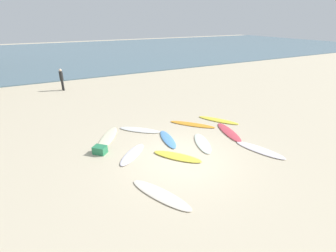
% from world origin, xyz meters
% --- Properties ---
extents(ground_plane, '(120.00, 120.00, 0.00)m').
position_xyz_m(ground_plane, '(0.00, 0.00, 0.00)').
color(ground_plane, beige).
extents(ocean_water, '(120.00, 40.00, 0.08)m').
position_xyz_m(ocean_water, '(0.00, 36.80, 0.04)').
color(ocean_water, slate).
rests_on(ocean_water, ground_plane).
extents(surfboard_0, '(1.74, 2.00, 0.09)m').
position_xyz_m(surfboard_0, '(-0.08, 0.21, 0.04)').
color(surfboard_0, yellow).
rests_on(surfboard_0, ground_plane).
extents(surfboard_1, '(1.86, 2.48, 0.08)m').
position_xyz_m(surfboard_1, '(-2.14, 3.27, 0.04)').
color(surfboard_1, '#EDE9BF').
rests_on(surfboard_1, ground_plane).
extents(surfboard_2, '(1.23, 2.32, 0.07)m').
position_xyz_m(surfboard_2, '(3.37, -1.00, 0.04)').
color(surfboard_2, white).
rests_on(surfboard_2, ground_plane).
extents(surfboard_3, '(0.85, 2.02, 0.08)m').
position_xyz_m(surfboard_3, '(0.34, 1.82, 0.04)').
color(surfboard_3, '#5493D4').
rests_on(surfboard_3, ground_plane).
extents(surfboard_4, '(1.27, 2.10, 0.08)m').
position_xyz_m(surfboard_4, '(1.55, 0.71, 0.04)').
color(surfboard_4, silver).
rests_on(surfboard_4, ground_plane).
extents(surfboard_5, '(2.00, 2.20, 0.06)m').
position_xyz_m(surfboard_5, '(2.35, 2.77, 0.03)').
color(surfboard_5, orange).
rests_on(surfboard_5, ground_plane).
extents(surfboard_6, '(1.14, 2.40, 0.08)m').
position_xyz_m(surfboard_6, '(3.41, 1.06, 0.04)').
color(surfboard_6, '#D34250').
rests_on(surfboard_6, ground_plane).
extents(surfboard_7, '(1.77, 1.71, 0.08)m').
position_xyz_m(surfboard_7, '(-1.65, 1.27, 0.04)').
color(surfboard_7, white).
rests_on(surfboard_7, ground_plane).
extents(surfboard_8, '(1.64, 2.23, 0.07)m').
position_xyz_m(surfboard_8, '(3.96, 2.57, 0.03)').
color(surfboard_8, yellow).
rests_on(surfboard_8, ground_plane).
extents(surfboard_9, '(1.48, 2.45, 0.06)m').
position_xyz_m(surfboard_9, '(-1.77, -1.62, 0.03)').
color(surfboard_9, silver).
rests_on(surfboard_9, ground_plane).
extents(surfboard_10, '(1.97, 1.91, 0.07)m').
position_xyz_m(surfboard_10, '(-0.42, 3.44, 0.04)').
color(surfboard_10, silver).
rests_on(surfboard_10, ground_plane).
extents(beachgoer_near, '(0.32, 0.34, 1.70)m').
position_xyz_m(beachgoer_near, '(-2.82, 13.52, 0.94)').
color(beachgoer_near, black).
rests_on(beachgoer_near, ground_plane).
extents(beach_cooler, '(0.66, 0.66, 0.33)m').
position_xyz_m(beach_cooler, '(-2.80, 2.06, 0.16)').
color(beach_cooler, '#287F51').
rests_on(beach_cooler, ground_plane).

